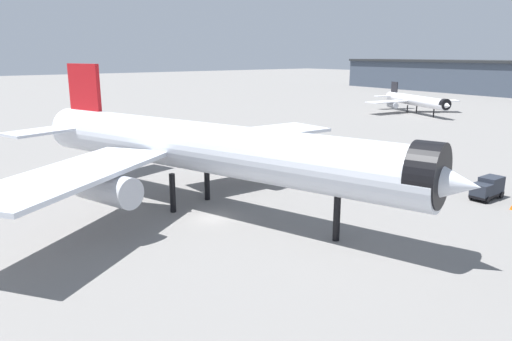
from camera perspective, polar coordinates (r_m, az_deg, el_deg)
The scene contains 6 objects.
ground at distance 59.30m, azimuth -5.23°, elevation -5.67°, with size 900.00×900.00×0.00m, color slate.
airliner_near_gate at distance 60.94m, azimuth -6.23°, elevation 2.63°, with size 63.71×56.80×18.16m.
airliner_far_taxiway at distance 171.72m, azimuth 18.31°, elevation 7.87°, with size 35.68×32.05×9.83m.
service_truck_front at distance 73.76m, azimuth 25.75°, elevation -1.84°, with size 2.59×5.50×3.00m.
baggage_tug_wing at distance 84.67m, azimuth 18.86°, elevation 0.22°, with size 3.38×2.25×1.85m.
traffic_cone_near_nose at distance 70.42m, azimuth 28.03°, elevation -3.86°, with size 0.51×0.51×0.64m, color #F2600C.
Camera 1 is at (47.25, -30.03, 19.54)m, focal length 33.77 mm.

